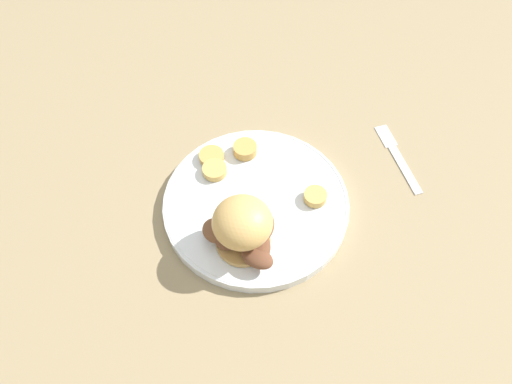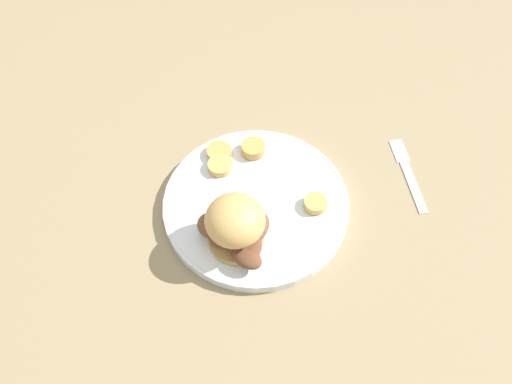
% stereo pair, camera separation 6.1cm
% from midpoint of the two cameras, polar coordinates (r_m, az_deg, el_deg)
% --- Properties ---
extents(ground_plane, '(4.00, 4.00, 0.00)m').
position_cam_midpoint_polar(ground_plane, '(0.83, -2.11, -1.91)').
color(ground_plane, '#937F5B').
extents(dinner_plate, '(0.31, 0.31, 0.02)m').
position_cam_midpoint_polar(dinner_plate, '(0.82, -2.14, -1.47)').
color(dinner_plate, white).
rests_on(dinner_plate, ground_plane).
extents(sandwich, '(0.11, 0.13, 0.09)m').
position_cam_midpoint_polar(sandwich, '(0.73, -3.94, -4.33)').
color(sandwich, tan).
rests_on(sandwich, dinner_plate).
extents(potato_round_0, '(0.04, 0.04, 0.02)m').
position_cam_midpoint_polar(potato_round_0, '(0.87, -3.30, 4.81)').
color(potato_round_0, tan).
rests_on(potato_round_0, dinner_plate).
extents(potato_round_1, '(0.04, 0.04, 0.01)m').
position_cam_midpoint_polar(potato_round_1, '(0.86, -7.38, 3.77)').
color(potato_round_1, tan).
rests_on(potato_round_1, dinner_plate).
extents(potato_round_2, '(0.04, 0.04, 0.01)m').
position_cam_midpoint_polar(potato_round_2, '(0.81, 4.65, -0.63)').
color(potato_round_2, tan).
rests_on(potato_round_2, dinner_plate).
extents(potato_round_3, '(0.04, 0.04, 0.01)m').
position_cam_midpoint_polar(potato_round_3, '(0.85, -6.83, 2.41)').
color(potato_round_3, tan).
rests_on(potato_round_3, dinner_plate).
extents(fork, '(0.09, 0.15, 0.00)m').
position_cam_midpoint_polar(fork, '(0.92, 14.11, 3.82)').
color(fork, silver).
rests_on(fork, ground_plane).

